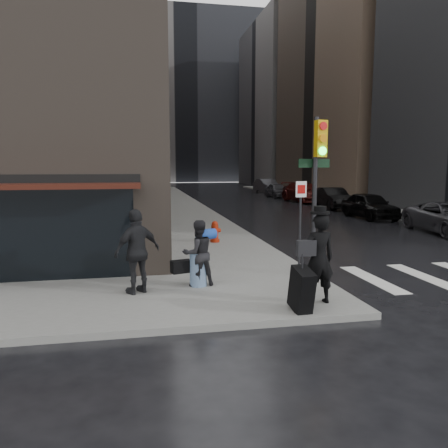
{
  "coord_description": "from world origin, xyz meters",
  "views": [
    {
      "loc": [
        -2.83,
        -9.87,
        3.16
      ],
      "look_at": [
        -0.2,
        3.68,
        1.3
      ],
      "focal_mm": 35.0,
      "sensor_mm": 36.0,
      "label": 1
    }
  ],
  "objects_px": {
    "man_jeans": "(198,253)",
    "parked_car_4": "(277,190)",
    "traffic_light": "(316,174)",
    "fire_hydrant": "(215,233)",
    "man_overcoat": "(315,263)",
    "man_greycoat": "(137,251)",
    "parked_car_3": "(304,192)",
    "parked_car_5": "(267,186)",
    "parked_car_1": "(370,205)",
    "parked_car_2": "(333,198)"
  },
  "relations": [
    {
      "from": "fire_hydrant",
      "to": "man_jeans",
      "type": "bearing_deg",
      "value": -103.65
    },
    {
      "from": "man_jeans",
      "to": "parked_car_5",
      "type": "height_order",
      "value": "man_jeans"
    },
    {
      "from": "parked_car_4",
      "to": "man_greycoat",
      "type": "bearing_deg",
      "value": -113.83
    },
    {
      "from": "parked_car_2",
      "to": "parked_car_4",
      "type": "height_order",
      "value": "parked_car_2"
    },
    {
      "from": "traffic_light",
      "to": "parked_car_3",
      "type": "distance_m",
      "value": 26.48
    },
    {
      "from": "parked_car_2",
      "to": "parked_car_5",
      "type": "height_order",
      "value": "parked_car_5"
    },
    {
      "from": "man_overcoat",
      "to": "parked_car_4",
      "type": "height_order",
      "value": "man_overcoat"
    },
    {
      "from": "fire_hydrant",
      "to": "parked_car_2",
      "type": "relative_size",
      "value": 0.18
    },
    {
      "from": "parked_car_1",
      "to": "man_greycoat",
      "type": "bearing_deg",
      "value": -135.13
    },
    {
      "from": "parked_car_2",
      "to": "parked_car_5",
      "type": "distance_m",
      "value": 18.06
    },
    {
      "from": "man_jeans",
      "to": "parked_car_3",
      "type": "bearing_deg",
      "value": -132.13
    },
    {
      "from": "man_jeans",
      "to": "traffic_light",
      "type": "xyz_separation_m",
      "value": [
        3.32,
        0.59,
        1.94
      ]
    },
    {
      "from": "parked_car_1",
      "to": "parked_car_5",
      "type": "relative_size",
      "value": 0.94
    },
    {
      "from": "man_jeans",
      "to": "traffic_light",
      "type": "relative_size",
      "value": 0.39
    },
    {
      "from": "parked_car_2",
      "to": "fire_hydrant",
      "type": "bearing_deg",
      "value": -126.63
    },
    {
      "from": "man_overcoat",
      "to": "parked_car_5",
      "type": "xyz_separation_m",
      "value": [
        10.63,
        39.3,
        -0.26
      ]
    },
    {
      "from": "fire_hydrant",
      "to": "parked_car_2",
      "type": "xyz_separation_m",
      "value": [
        11.06,
        13.11,
        0.24
      ]
    },
    {
      "from": "man_overcoat",
      "to": "parked_car_4",
      "type": "distance_m",
      "value": 34.72
    },
    {
      "from": "traffic_light",
      "to": "fire_hydrant",
      "type": "xyz_separation_m",
      "value": [
        -1.83,
        5.57,
        -2.4
      ]
    },
    {
      "from": "parked_car_4",
      "to": "parked_car_1",
      "type": "bearing_deg",
      "value": -90.69
    },
    {
      "from": "fire_hydrant",
      "to": "parked_car_5",
      "type": "bearing_deg",
      "value": 69.87
    },
    {
      "from": "parked_car_2",
      "to": "parked_car_4",
      "type": "bearing_deg",
      "value": 95.34
    },
    {
      "from": "fire_hydrant",
      "to": "parked_car_3",
      "type": "distance_m",
      "value": 22.14
    },
    {
      "from": "man_jeans",
      "to": "parked_car_4",
      "type": "bearing_deg",
      "value": -126.82
    },
    {
      "from": "parked_car_5",
      "to": "parked_car_1",
      "type": "bearing_deg",
      "value": -96.96
    },
    {
      "from": "parked_car_3",
      "to": "parked_car_2",
      "type": "bearing_deg",
      "value": -94.67
    },
    {
      "from": "man_greycoat",
      "to": "parked_car_3",
      "type": "relative_size",
      "value": 0.35
    },
    {
      "from": "traffic_light",
      "to": "parked_car_5",
      "type": "distance_m",
      "value": 38.03
    },
    {
      "from": "man_overcoat",
      "to": "parked_car_2",
      "type": "bearing_deg",
      "value": -119.21
    },
    {
      "from": "man_overcoat",
      "to": "man_greycoat",
      "type": "distance_m",
      "value": 4.1
    },
    {
      "from": "man_jeans",
      "to": "parked_car_1",
      "type": "xyz_separation_m",
      "value": [
        12.12,
        13.25,
        -0.2
      ]
    },
    {
      "from": "parked_car_4",
      "to": "parked_car_2",
      "type": "bearing_deg",
      "value": -88.7
    },
    {
      "from": "parked_car_3",
      "to": "parked_car_4",
      "type": "xyz_separation_m",
      "value": [
        -0.47,
        6.02,
        -0.15
      ]
    },
    {
      "from": "man_jeans",
      "to": "parked_car_1",
      "type": "distance_m",
      "value": 17.96
    },
    {
      "from": "man_greycoat",
      "to": "fire_hydrant",
      "type": "bearing_deg",
      "value": -145.69
    },
    {
      "from": "man_jeans",
      "to": "man_greycoat",
      "type": "bearing_deg",
      "value": -2.05
    },
    {
      "from": "traffic_light",
      "to": "parked_car_2",
      "type": "height_order",
      "value": "traffic_light"
    },
    {
      "from": "man_jeans",
      "to": "parked_car_5",
      "type": "distance_m",
      "value": 39.5
    },
    {
      "from": "parked_car_1",
      "to": "parked_car_3",
      "type": "xyz_separation_m",
      "value": [
        0.53,
        12.04,
        0.06
      ]
    },
    {
      "from": "traffic_light",
      "to": "parked_car_4",
      "type": "relative_size",
      "value": 1.07
    },
    {
      "from": "traffic_light",
      "to": "parked_car_4",
      "type": "bearing_deg",
      "value": 65.05
    },
    {
      "from": "man_overcoat",
      "to": "parked_car_3",
      "type": "xyz_separation_m",
      "value": [
        10.36,
        27.26,
        -0.23
      ]
    },
    {
      "from": "traffic_light",
      "to": "parked_car_3",
      "type": "relative_size",
      "value": 0.75
    },
    {
      "from": "man_greycoat",
      "to": "parked_car_2",
      "type": "relative_size",
      "value": 0.43
    },
    {
      "from": "man_overcoat",
      "to": "man_jeans",
      "type": "height_order",
      "value": "man_overcoat"
    },
    {
      "from": "fire_hydrant",
      "to": "parked_car_5",
      "type": "height_order",
      "value": "parked_car_5"
    },
    {
      "from": "parked_car_5",
      "to": "parked_car_3",
      "type": "bearing_deg",
      "value": -96.36
    },
    {
      "from": "traffic_light",
      "to": "parked_car_1",
      "type": "distance_m",
      "value": 15.57
    },
    {
      "from": "fire_hydrant",
      "to": "parked_car_2",
      "type": "distance_m",
      "value": 17.15
    },
    {
      "from": "man_greycoat",
      "to": "traffic_light",
      "type": "height_order",
      "value": "traffic_light"
    }
  ]
}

